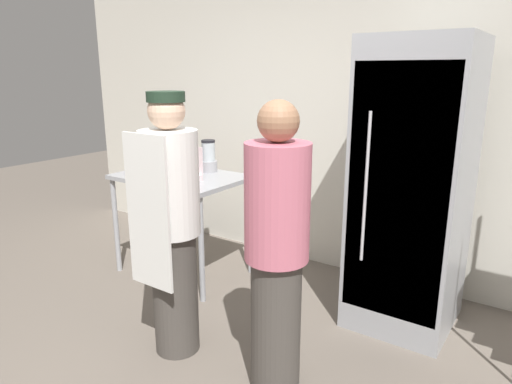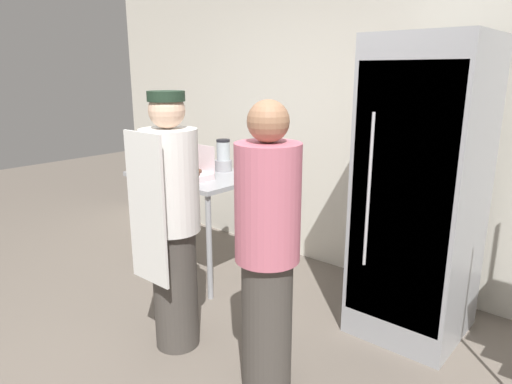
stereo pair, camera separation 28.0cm
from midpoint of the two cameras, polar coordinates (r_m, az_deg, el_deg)
The scene contains 8 objects.
back_wall at distance 3.96m, azimuth 9.63°, elevation 10.79°, with size 6.40×0.12×2.94m, color silver.
refrigerator at distance 3.18m, azimuth 16.62°, elevation 0.43°, with size 0.67×0.75×1.95m.
prep_counter at distance 3.96m, azimuth -11.33°, elevation 0.63°, with size 1.07×0.73×0.88m.
donut_box at distance 3.72m, azimuth -11.42°, elevation 2.05°, with size 0.27×0.23×0.27m.
blender_pitcher at distance 4.01m, azimuth -7.95°, elevation 4.23°, with size 0.15×0.15×0.28m.
binder_stack at distance 4.14m, azimuth -15.15°, elevation 3.12°, with size 0.34×0.24×0.09m.
person_baker at distance 2.81m, azimuth -13.37°, elevation -3.96°, with size 0.35×0.36×1.63m.
person_customer at distance 2.41m, azimuth -0.74°, elevation -7.49°, with size 0.34×0.34×1.61m.
Camera 1 is at (1.57, -1.45, 1.74)m, focal length 32.00 mm.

